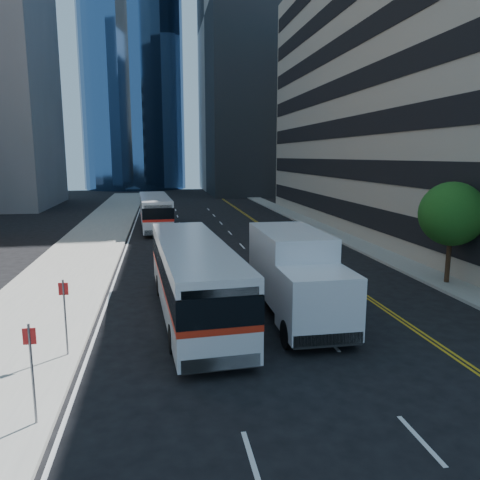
{
  "coord_description": "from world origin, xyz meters",
  "views": [
    {
      "loc": [
        -5.29,
        -13.0,
        6.5
      ],
      "look_at": [
        -1.84,
        7.19,
        2.8
      ],
      "focal_mm": 35.0,
      "sensor_mm": 36.0,
      "label": 1
    }
  ],
  "objects_px": {
    "bus_rear": "(155,211)",
    "box_truck": "(296,275)",
    "bus_front": "(193,276)",
    "street_tree": "(452,214)"
  },
  "relations": [
    {
      "from": "bus_front",
      "to": "bus_rear",
      "type": "relative_size",
      "value": 1.04
    },
    {
      "from": "street_tree",
      "to": "bus_rear",
      "type": "distance_m",
      "value": 26.27
    },
    {
      "from": "bus_rear",
      "to": "box_truck",
      "type": "xyz_separation_m",
      "value": [
        5.76,
        -25.18,
        0.23
      ]
    },
    {
      "from": "box_truck",
      "to": "street_tree",
      "type": "bearing_deg",
      "value": 21.44
    },
    {
      "from": "bus_front",
      "to": "box_truck",
      "type": "xyz_separation_m",
      "value": [
        4.03,
        -1.07,
        0.17
      ]
    },
    {
      "from": "bus_rear",
      "to": "box_truck",
      "type": "distance_m",
      "value": 25.83
    },
    {
      "from": "street_tree",
      "to": "box_truck",
      "type": "xyz_separation_m",
      "value": [
        -9.03,
        -3.57,
        -1.81
      ]
    },
    {
      "from": "box_truck",
      "to": "bus_rear",
      "type": "bearing_deg",
      "value": 102.78
    },
    {
      "from": "street_tree",
      "to": "bus_front",
      "type": "distance_m",
      "value": 13.45
    },
    {
      "from": "bus_rear",
      "to": "box_truck",
      "type": "height_order",
      "value": "box_truck"
    }
  ]
}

